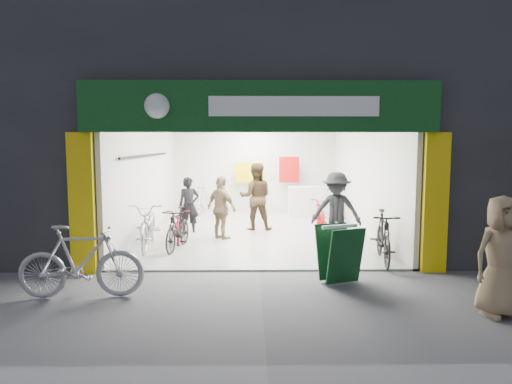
{
  "coord_description": "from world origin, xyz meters",
  "views": [
    {
      "loc": [
        -0.18,
        -8.36,
        2.38
      ],
      "look_at": [
        -0.04,
        1.5,
        1.35
      ],
      "focal_mm": 32.0,
      "sensor_mm": 36.0,
      "label": 1
    }
  ],
  "objects_px": {
    "bike_left_front": "(149,225)",
    "pedestrian_near": "(502,256)",
    "bike_right_front": "(383,237)",
    "sandwich_board": "(339,252)",
    "parked_bike": "(81,261)"
  },
  "relations": [
    {
      "from": "bike_left_front",
      "to": "pedestrian_near",
      "type": "distance_m",
      "value": 7.2
    },
    {
      "from": "bike_right_front",
      "to": "bike_left_front",
      "type": "bearing_deg",
      "value": 172.78
    },
    {
      "from": "bike_right_front",
      "to": "sandwich_board",
      "type": "relative_size",
      "value": 1.8
    },
    {
      "from": "bike_right_front",
      "to": "parked_bike",
      "type": "height_order",
      "value": "parked_bike"
    },
    {
      "from": "bike_right_front",
      "to": "parked_bike",
      "type": "distance_m",
      "value": 5.67
    },
    {
      "from": "pedestrian_near",
      "to": "sandwich_board",
      "type": "xyz_separation_m",
      "value": [
        -1.94,
        1.54,
        -0.31
      ]
    },
    {
      "from": "bike_left_front",
      "to": "bike_right_front",
      "type": "relative_size",
      "value": 1.16
    },
    {
      "from": "bike_left_front",
      "to": "parked_bike",
      "type": "height_order",
      "value": "parked_bike"
    },
    {
      "from": "pedestrian_near",
      "to": "sandwich_board",
      "type": "bearing_deg",
      "value": 133.77
    },
    {
      "from": "bike_left_front",
      "to": "parked_bike",
      "type": "xyz_separation_m",
      "value": [
        -0.3,
        -3.42,
        0.04
      ]
    },
    {
      "from": "bike_left_front",
      "to": "pedestrian_near",
      "type": "bearing_deg",
      "value": -41.18
    },
    {
      "from": "bike_left_front",
      "to": "pedestrian_near",
      "type": "xyz_separation_m",
      "value": [
        5.8,
        -4.25,
        0.31
      ]
    },
    {
      "from": "bike_left_front",
      "to": "parked_bike",
      "type": "relative_size",
      "value": 1.07
    },
    {
      "from": "bike_left_front",
      "to": "pedestrian_near",
      "type": "height_order",
      "value": "pedestrian_near"
    },
    {
      "from": "bike_right_front",
      "to": "sandwich_board",
      "type": "xyz_separation_m",
      "value": [
        -1.14,
        -1.3,
        0.01
      ]
    }
  ]
}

